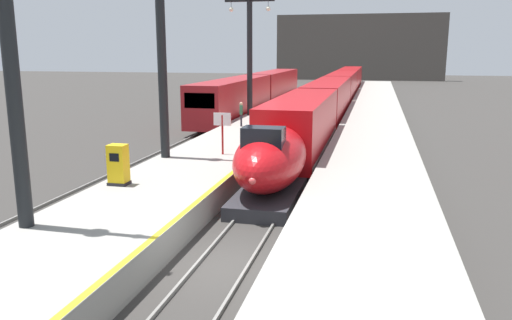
% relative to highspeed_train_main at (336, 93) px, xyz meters
% --- Properties ---
extents(ground_plane, '(260.00, 260.00, 0.00)m').
position_rel_highspeed_train_main_xyz_m(ground_plane, '(0.00, -40.54, -1.97)').
color(ground_plane, '#33302D').
extents(platform_left, '(4.80, 110.00, 1.05)m').
position_rel_highspeed_train_main_xyz_m(platform_left, '(-4.05, -15.79, -1.45)').
color(platform_left, gray).
rests_on(platform_left, ground).
extents(platform_right, '(4.80, 110.00, 1.05)m').
position_rel_highspeed_train_main_xyz_m(platform_right, '(4.05, -15.79, -1.45)').
color(platform_right, gray).
rests_on(platform_right, ground).
extents(platform_left_safety_stripe, '(0.20, 107.80, 0.01)m').
position_rel_highspeed_train_main_xyz_m(platform_left_safety_stripe, '(-1.77, -15.79, -0.92)').
color(platform_left_safety_stripe, yellow).
rests_on(platform_left_safety_stripe, platform_left).
extents(rail_main_left, '(0.08, 110.00, 0.12)m').
position_rel_highspeed_train_main_xyz_m(rail_main_left, '(-0.75, -13.04, -1.91)').
color(rail_main_left, slate).
rests_on(rail_main_left, ground).
extents(rail_main_right, '(0.08, 110.00, 0.12)m').
position_rel_highspeed_train_main_xyz_m(rail_main_right, '(0.75, -13.04, -1.91)').
color(rail_main_right, slate).
rests_on(rail_main_right, ground).
extents(rail_secondary_left, '(0.08, 110.00, 0.12)m').
position_rel_highspeed_train_main_xyz_m(rail_secondary_left, '(-8.85, -13.04, -1.91)').
color(rail_secondary_left, slate).
rests_on(rail_secondary_left, ground).
extents(rail_secondary_right, '(0.08, 110.00, 0.12)m').
position_rel_highspeed_train_main_xyz_m(rail_secondary_right, '(-7.35, -13.04, -1.91)').
color(rail_secondary_right, slate).
rests_on(rail_secondary_right, ground).
extents(highspeed_train_main, '(2.92, 75.31, 3.60)m').
position_rel_highspeed_train_main_xyz_m(highspeed_train_main, '(0.00, 0.00, 0.00)').
color(highspeed_train_main, '#B20F14').
rests_on(highspeed_train_main, ground).
extents(regional_train_adjacent, '(2.85, 36.60, 3.80)m').
position_rel_highspeed_train_main_xyz_m(regional_train_adjacent, '(-8.10, -1.30, 0.16)').
color(regional_train_adjacent, maroon).
rests_on(regional_train_adjacent, ground).
extents(station_column_near, '(4.00, 0.68, 9.40)m').
position_rel_highspeed_train_main_xyz_m(station_column_near, '(-5.90, -41.32, 4.72)').
color(station_column_near, black).
rests_on(station_column_near, platform_left).
extents(station_column_mid, '(4.00, 0.68, 10.37)m').
position_rel_highspeed_train_main_xyz_m(station_column_mid, '(-5.90, -30.81, 5.23)').
color(station_column_mid, black).
rests_on(station_column_mid, platform_left).
extents(station_column_far, '(4.00, 0.68, 9.35)m').
position_rel_highspeed_train_main_xyz_m(station_column_far, '(-5.90, -13.40, 4.69)').
color(station_column_far, black).
rests_on(station_column_far, platform_left).
extents(passenger_near_edge, '(0.32, 0.55, 1.69)m').
position_rel_highspeed_train_main_xyz_m(passenger_near_edge, '(-4.97, -19.63, 0.07)').
color(passenger_near_edge, '#23232D').
rests_on(passenger_near_edge, platform_left).
extents(rolling_suitcase, '(0.40, 0.22, 0.98)m').
position_rel_highspeed_train_main_xyz_m(rolling_suitcase, '(-2.48, -19.59, -0.62)').
color(rolling_suitcase, maroon).
rests_on(rolling_suitcase, platform_left).
extents(ticket_machine_yellow, '(0.76, 0.62, 1.60)m').
position_rel_highspeed_train_main_xyz_m(ticket_machine_yellow, '(-5.55, -36.22, -0.18)').
color(ticket_machine_yellow, yellow).
rests_on(ticket_machine_yellow, platform_left).
extents(departure_info_board, '(0.90, 0.10, 2.12)m').
position_rel_highspeed_train_main_xyz_m(departure_info_board, '(-3.35, -29.46, 0.58)').
color(departure_info_board, maroon).
rests_on(departure_info_board, platform_left).
extents(terminus_back_wall, '(36.00, 2.00, 14.00)m').
position_rel_highspeed_train_main_xyz_m(terminus_back_wall, '(0.00, 61.46, 5.03)').
color(terminus_back_wall, '#4C4742').
rests_on(terminus_back_wall, ground).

